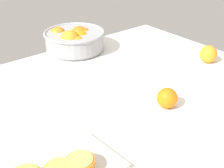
# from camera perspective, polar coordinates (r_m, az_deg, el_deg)

# --- Properties ---
(ground_plane) EXTENTS (1.35, 0.96, 0.03)m
(ground_plane) POSITION_cam_1_polar(r_m,az_deg,el_deg) (1.01, -2.02, -3.76)
(ground_plane) COLOR white
(fruit_bowl) EXTENTS (0.27, 0.27, 0.11)m
(fruit_bowl) POSITION_cam_1_polar(r_m,az_deg,el_deg) (1.37, -7.11, 8.32)
(fruit_bowl) COLOR #99999E
(fruit_bowl) RESTS_ON ground_plane
(orange_half_0) EXTENTS (0.07, 0.07, 0.04)m
(orange_half_0) POSITION_cam_1_polar(r_m,az_deg,el_deg) (0.72, -5.99, -14.95)
(orange_half_0) COLOR orange
(orange_half_0) RESTS_ON cutting_board
(loose_orange_0) EXTENTS (0.07, 0.07, 0.07)m
(loose_orange_0) POSITION_cam_1_polar(r_m,az_deg,el_deg) (1.32, 17.76, 5.40)
(loose_orange_0) COLOR orange
(loose_orange_0) RESTS_ON ground_plane
(loose_orange_1) EXTENTS (0.07, 0.07, 0.07)m
(loose_orange_1) POSITION_cam_1_polar(r_m,az_deg,el_deg) (0.97, 10.39, -2.63)
(loose_orange_1) COLOR orange
(loose_orange_1) RESTS_ON ground_plane
(spoon) EXTENTS (0.05, 0.14, 0.01)m
(spoon) POSITION_cam_1_polar(r_m,az_deg,el_deg) (1.42, 8.45, 6.77)
(spoon) COLOR silver
(spoon) RESTS_ON ground_plane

